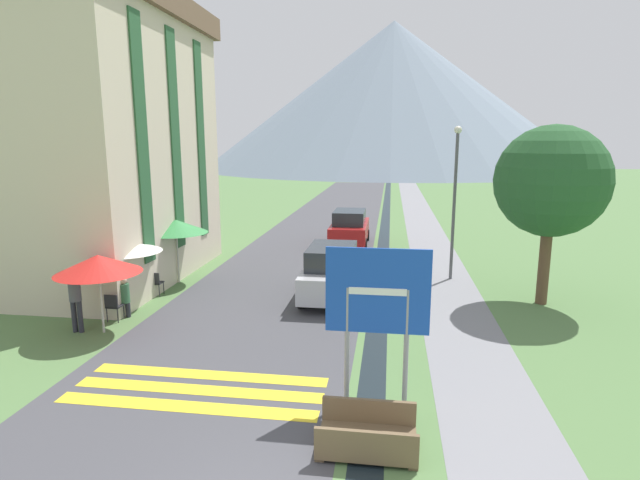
{
  "coord_description": "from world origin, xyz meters",
  "views": [
    {
      "loc": [
        1.48,
        -5.72,
        5.23
      ],
      "look_at": [
        -0.74,
        10.0,
        2.1
      ],
      "focal_mm": 28.0,
      "sensor_mm": 36.0,
      "label": 1
    }
  ],
  "objects_px": {
    "footbridge": "(367,437)",
    "cafe_umbrella_middle_white": "(127,246)",
    "person_standing_terrace": "(75,298)",
    "parked_car_far": "(350,228)",
    "hotel_building": "(98,129)",
    "cafe_umbrella_rear_green": "(176,226)",
    "road_sign": "(377,304)",
    "streetlamp": "(455,192)",
    "cafe_chair_near_right": "(113,305)",
    "cafe_umbrella_front_red": "(98,264)",
    "tree_by_path": "(552,182)",
    "person_seated_near": "(124,295)",
    "cafe_chair_far_left": "(155,282)",
    "parked_car_near": "(332,271)",
    "cafe_chair_far_right": "(144,281)"
  },
  "relations": [
    {
      "from": "hotel_building",
      "to": "cafe_chair_near_right",
      "type": "height_order",
      "value": "hotel_building"
    },
    {
      "from": "hotel_building",
      "to": "streetlamp",
      "type": "xyz_separation_m",
      "value": [
        13.28,
        1.55,
        -2.29
      ]
    },
    {
      "from": "road_sign",
      "to": "cafe_chair_far_right",
      "type": "xyz_separation_m",
      "value": [
        -8.16,
        6.3,
        -1.64
      ]
    },
    {
      "from": "footbridge",
      "to": "person_standing_terrace",
      "type": "distance_m",
      "value": 9.35
    },
    {
      "from": "hotel_building",
      "to": "parked_car_near",
      "type": "bearing_deg",
      "value": -9.05
    },
    {
      "from": "cafe_chair_near_right",
      "to": "footbridge",
      "type": "bearing_deg",
      "value": -53.25
    },
    {
      "from": "hotel_building",
      "to": "cafe_chair_far_right",
      "type": "distance_m",
      "value": 6.14
    },
    {
      "from": "cafe_chair_near_right",
      "to": "cafe_chair_far_right",
      "type": "height_order",
      "value": "same"
    },
    {
      "from": "parked_car_near",
      "to": "streetlamp",
      "type": "xyz_separation_m",
      "value": [
        4.28,
        2.98,
        2.49
      ]
    },
    {
      "from": "cafe_chair_far_left",
      "to": "cafe_chair_far_right",
      "type": "height_order",
      "value": "same"
    },
    {
      "from": "tree_by_path",
      "to": "cafe_umbrella_rear_green",
      "type": "bearing_deg",
      "value": 177.04
    },
    {
      "from": "parked_car_near",
      "to": "parked_car_far",
      "type": "relative_size",
      "value": 1.01
    },
    {
      "from": "cafe_chair_far_left",
      "to": "cafe_umbrella_rear_green",
      "type": "distance_m",
      "value": 2.37
    },
    {
      "from": "parked_car_near",
      "to": "cafe_umbrella_rear_green",
      "type": "relative_size",
      "value": 1.75
    },
    {
      "from": "cafe_chair_near_right",
      "to": "cafe_umbrella_front_red",
      "type": "relative_size",
      "value": 0.37
    },
    {
      "from": "streetlamp",
      "to": "parked_car_near",
      "type": "bearing_deg",
      "value": -145.14
    },
    {
      "from": "hotel_building",
      "to": "cafe_umbrella_middle_white",
      "type": "xyz_separation_m",
      "value": [
        2.55,
        -3.1,
        -3.72
      ]
    },
    {
      "from": "cafe_chair_far_left",
      "to": "person_seated_near",
      "type": "distance_m",
      "value": 2.12
    },
    {
      "from": "cafe_chair_near_right",
      "to": "cafe_umbrella_front_red",
      "type": "height_order",
      "value": "cafe_umbrella_front_red"
    },
    {
      "from": "footbridge",
      "to": "cafe_chair_far_left",
      "type": "bearing_deg",
      "value": 134.62
    },
    {
      "from": "cafe_umbrella_front_red",
      "to": "person_seated_near",
      "type": "distance_m",
      "value": 1.79
    },
    {
      "from": "person_standing_terrace",
      "to": "streetlamp",
      "type": "height_order",
      "value": "streetlamp"
    },
    {
      "from": "cafe_chair_far_left",
      "to": "person_standing_terrace",
      "type": "relative_size",
      "value": 0.5
    },
    {
      "from": "cafe_umbrella_front_red",
      "to": "cafe_umbrella_middle_white",
      "type": "distance_m",
      "value": 2.46
    },
    {
      "from": "cafe_umbrella_middle_white",
      "to": "tree_by_path",
      "type": "height_order",
      "value": "tree_by_path"
    },
    {
      "from": "road_sign",
      "to": "cafe_umbrella_middle_white",
      "type": "xyz_separation_m",
      "value": [
        -8.14,
        5.33,
        -0.19
      ]
    },
    {
      "from": "cafe_chair_far_right",
      "to": "cafe_umbrella_middle_white",
      "type": "xyz_separation_m",
      "value": [
        0.02,
        -0.97,
        1.45
      ]
    },
    {
      "from": "footbridge",
      "to": "cafe_umbrella_rear_green",
      "type": "xyz_separation_m",
      "value": [
        -7.55,
        9.45,
        1.93
      ]
    },
    {
      "from": "hotel_building",
      "to": "road_sign",
      "type": "xyz_separation_m",
      "value": [
        10.68,
        -8.43,
        -3.54
      ]
    },
    {
      "from": "road_sign",
      "to": "person_seated_near",
      "type": "relative_size",
      "value": 2.6
    },
    {
      "from": "footbridge",
      "to": "cafe_chair_near_right",
      "type": "height_order",
      "value": "cafe_chair_near_right"
    },
    {
      "from": "cafe_umbrella_rear_green",
      "to": "person_standing_terrace",
      "type": "relative_size",
      "value": 1.41
    },
    {
      "from": "cafe_umbrella_middle_white",
      "to": "person_seated_near",
      "type": "xyz_separation_m",
      "value": [
        0.45,
        -1.15,
        -1.27
      ]
    },
    {
      "from": "parked_car_far",
      "to": "person_seated_near",
      "type": "relative_size",
      "value": 3.33
    },
    {
      "from": "cafe_umbrella_rear_green",
      "to": "tree_by_path",
      "type": "bearing_deg",
      "value": -2.96
    },
    {
      "from": "streetlamp",
      "to": "tree_by_path",
      "type": "relative_size",
      "value": 1.0
    },
    {
      "from": "person_seated_near",
      "to": "tree_by_path",
      "type": "distance_m",
      "value": 13.68
    },
    {
      "from": "road_sign",
      "to": "cafe_chair_near_right",
      "type": "height_order",
      "value": "road_sign"
    },
    {
      "from": "hotel_building",
      "to": "cafe_umbrella_rear_green",
      "type": "distance_m",
      "value": 4.68
    },
    {
      "from": "footbridge",
      "to": "cafe_chair_far_left",
      "type": "height_order",
      "value": "cafe_chair_far_left"
    },
    {
      "from": "person_standing_terrace",
      "to": "footbridge",
      "type": "bearing_deg",
      "value": -27.49
    },
    {
      "from": "cafe_umbrella_middle_white",
      "to": "parked_car_far",
      "type": "bearing_deg",
      "value": 59.19
    },
    {
      "from": "road_sign",
      "to": "tree_by_path",
      "type": "distance_m",
      "value": 9.18
    },
    {
      "from": "cafe_umbrella_front_red",
      "to": "tree_by_path",
      "type": "bearing_deg",
      "value": 18.92
    },
    {
      "from": "footbridge",
      "to": "cafe_umbrella_middle_white",
      "type": "distance_m",
      "value": 10.67
    },
    {
      "from": "cafe_umbrella_rear_green",
      "to": "person_standing_terrace",
      "type": "distance_m",
      "value": 5.33
    },
    {
      "from": "cafe_umbrella_front_red",
      "to": "parked_car_near",
      "type": "bearing_deg",
      "value": 34.45
    },
    {
      "from": "parked_car_far",
      "to": "person_standing_terrace",
      "type": "relative_size",
      "value": 2.45
    },
    {
      "from": "hotel_building",
      "to": "parked_car_far",
      "type": "bearing_deg",
      "value": 40.15
    },
    {
      "from": "road_sign",
      "to": "parked_car_near",
      "type": "height_order",
      "value": "road_sign"
    }
  ]
}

